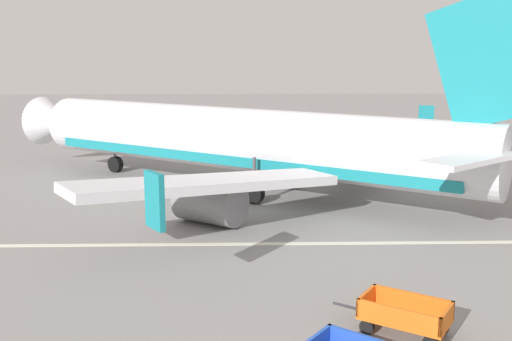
% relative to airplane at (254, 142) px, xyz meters
% --- Properties ---
extents(apron_stripe, '(120.00, 0.36, 0.01)m').
position_rel_airplane_xyz_m(apron_stripe, '(0.35, -9.73, -3.05)').
color(apron_stripe, silver).
rests_on(apron_stripe, ground).
extents(airplane, '(33.11, 28.21, 11.34)m').
position_rel_airplane_xyz_m(airplane, '(0.00, 0.00, 0.00)').
color(airplane, silver).
rests_on(airplane, ground).
extents(baggage_cart_fourth_in_row, '(3.37, 2.58, 1.07)m').
position_rel_airplane_xyz_m(baggage_cart_fourth_in_row, '(4.07, -18.21, -2.45)').
color(baggage_cart_fourth_in_row, orange).
rests_on(baggage_cart_fourth_in_row, ground).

